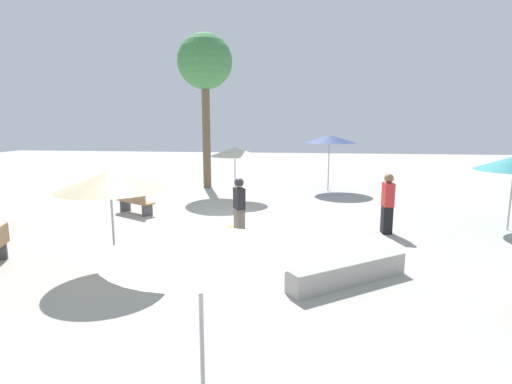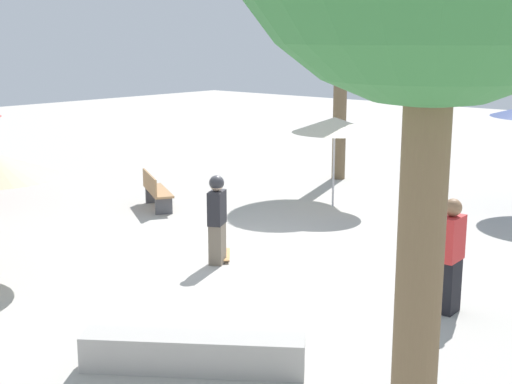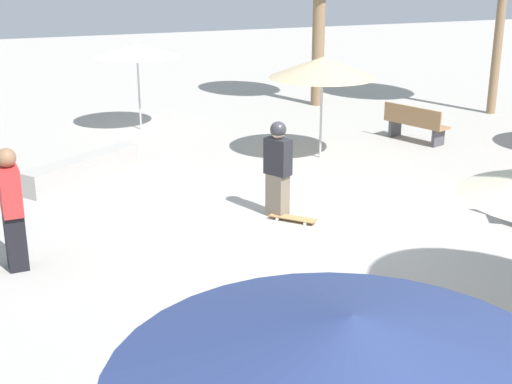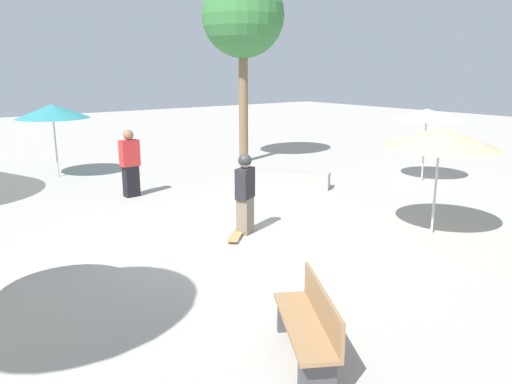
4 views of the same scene
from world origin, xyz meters
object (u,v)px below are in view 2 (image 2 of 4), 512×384
at_px(bench_far, 156,191).
at_px(bystander_watching, 450,256).
at_px(shade_umbrella_cream, 335,125).
at_px(skateboard, 224,255).
at_px(skater_main, 217,216).
at_px(concrete_ledge, 193,353).

relative_size(bench_far, bystander_watching, 0.93).
bearing_deg(bench_far, shade_umbrella_cream, 74.07).
bearing_deg(skateboard, shade_umbrella_cream, -32.30).
bearing_deg(bench_far, bystander_watching, 19.91).
height_order(skater_main, skateboard, skater_main).
bearing_deg(bench_far, skater_main, 3.11).
bearing_deg(skateboard, concrete_ledge, 176.24).
height_order(shade_umbrella_cream, bystander_watching, shade_umbrella_cream).
distance_m(skateboard, bench_far, 4.30).
height_order(skateboard, bench_far, bench_far).
distance_m(skater_main, shade_umbrella_cream, 5.23).
bearing_deg(shade_umbrella_cream, bystander_watching, -40.37).
xyz_separation_m(skateboard, bystander_watching, (4.35, 0.26, 0.81)).
bearing_deg(concrete_ledge, bystander_watching, 69.00).
height_order(skater_main, shade_umbrella_cream, shade_umbrella_cream).
relative_size(skater_main, shade_umbrella_cream, 0.75).
height_order(skateboard, concrete_ledge, concrete_ledge).
relative_size(skateboard, concrete_ledge, 0.29).
relative_size(skateboard, bench_far, 0.45).
bearing_deg(skateboard, bench_far, 23.45).
relative_size(shade_umbrella_cream, bystander_watching, 1.25).
bearing_deg(shade_umbrella_cream, bench_far, -135.94).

